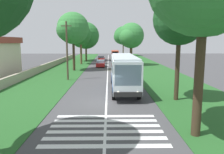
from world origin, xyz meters
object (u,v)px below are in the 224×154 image
Objects in this scene: roadside_tree_left_0 at (85,36)px; roadside_tree_left_2 at (80,35)px; trailing_minibus_0 at (115,54)px; coach_bus at (124,70)px; roadside_tree_left_1 at (72,29)px; roadside_tree_right_1 at (131,36)px; trailing_car_0 at (117,67)px; roadside_tree_right_0 at (123,36)px; trailing_car_1 at (101,64)px; roadside_tree_right_3 at (178,20)px; trailing_car_3 at (101,59)px; utility_pole at (67,50)px; trailing_car_2 at (115,60)px.

roadside_tree_left_0 is 8.61m from roadside_tree_left_2.
trailing_minibus_0 is 19.44m from roadside_tree_left_2.
coach_bus is at bearing 179.65° from trailing_minibus_0.
roadside_tree_left_1 is at bearing 25.92° from coach_bus.
roadside_tree_right_1 is (25.03, -3.12, 4.19)m from coach_bus.
roadside_tree_left_0 is 20.31m from roadside_tree_left_1.
roadside_tree_right_0 is at bearing -4.78° from trailing_car_0.
coach_bus is 1.04× the size of roadside_tree_right_0.
trailing_car_1 is at bearing 30.52° from trailing_car_0.
roadside_tree_right_0 is at bearing -3.37° from coach_bus.
roadside_tree_left_2 is at bearing 179.34° from roadside_tree_left_0.
roadside_tree_right_1 is 0.99× the size of roadside_tree_right_3.
roadside_tree_left_1 reaches higher than roadside_tree_right_3.
roadside_tree_left_2 is (-8.61, 0.10, 0.14)m from roadside_tree_left_0.
coach_bus reaches higher than trailing_car_0.
trailing_car_3 is 0.46× the size of roadside_tree_left_2.
roadside_tree_left_1 reaches higher than trailing_car_3.
roadside_tree_left_2 reaches higher than trailing_minibus_0.
trailing_car_0 is at bearing -144.27° from roadside_tree_left_2.
roadside_tree_right_0 is at bearing -11.64° from utility_pole.
trailing_car_2 is 0.46× the size of roadside_tree_left_2.
trailing_car_2 is 25.16m from utility_pole.
roadside_tree_right_0 is (40.91, -3.42, 6.54)m from trailing_car_0.
roadside_tree_right_1 is (-32.82, 0.28, -0.87)m from roadside_tree_right_0.
trailing_car_1 is 16.92m from utility_pole.
trailing_car_2 is (7.80, -3.17, 0.00)m from trailing_car_1.
roadside_tree_right_0 reaches higher than roadside_tree_left_1.
roadside_tree_left_0 is (36.84, 8.04, 4.45)m from coach_bus.
trailing_minibus_0 is at bearing 4.71° from roadside_tree_right_3.
roadside_tree_right_3 is at bearing -149.19° from roadside_tree_left_1.
roadside_tree_left_2 reaches higher than trailing_car_3.
trailing_car_1 is 16.19m from roadside_tree_left_0.
trailing_car_2 is 35.39m from roadside_tree_right_3.
roadside_tree_right_3 is (-32.43, -12.47, 0.25)m from roadside_tree_left_2.
roadside_tree_right_1 is at bearing -105.85° from roadside_tree_left_2.
roadside_tree_right_0 reaches higher than trailing_minibus_0.
trailing_minibus_0 is 0.65× the size of roadside_tree_right_1.
roadside_tree_right_0 is (27.52, -3.55, 6.54)m from trailing_car_2.
coach_bus is 37.97m from roadside_tree_left_0.
roadside_tree_left_1 is 10.68m from utility_pole.
trailing_minibus_0 is at bearing 166.35° from roadside_tree_right_0.
roadside_tree_right_3 is at bearing -179.15° from roadside_tree_right_0.
roadside_tree_right_0 reaches higher than trailing_car_2.
roadside_tree_right_3 reaches higher than trailing_car_2.
roadside_tree_left_2 is at bearing 2.47° from utility_pole.
roadside_tree_right_0 reaches higher than coach_bus.
roadside_tree_left_1 is at bearing 150.20° from trailing_car_2.
roadside_tree_left_0 reaches higher than trailing_car_2.
roadside_tree_left_1 is at bearing -179.54° from roadside_tree_left_2.
coach_bus is 1.86× the size of trailing_minibus_0.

